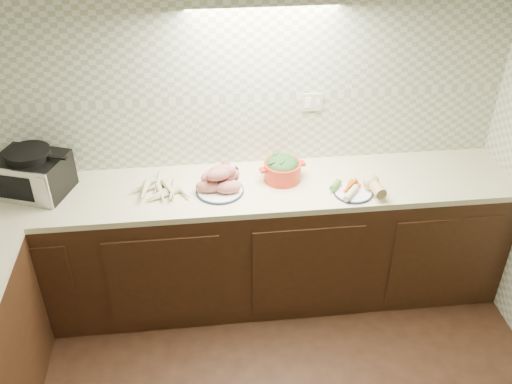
{
  "coord_description": "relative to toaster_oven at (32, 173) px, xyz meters",
  "views": [
    {
      "loc": [
        -0.18,
        -1.48,
        2.86
      ],
      "look_at": [
        0.13,
        1.25,
        1.02
      ],
      "focal_mm": 40.0,
      "sensor_mm": 36.0,
      "label": 1
    }
  ],
  "objects": [
    {
      "name": "room",
      "position": [
        1.2,
        -1.58,
        0.59
      ],
      "size": [
        3.6,
        3.6,
        2.6
      ],
      "color": "black",
      "rests_on": "ground"
    },
    {
      "name": "counter",
      "position": [
        0.52,
        -0.9,
        -0.59
      ],
      "size": [
        3.6,
        3.6,
        0.9
      ],
      "color": "black",
      "rests_on": "ground"
    },
    {
      "name": "toaster_oven",
      "position": [
        0.0,
        0.0,
        0.0
      ],
      "size": [
        0.49,
        0.43,
        0.29
      ],
      "rotation": [
        0.0,
        0.0,
        -0.34
      ],
      "color": "black",
      "rests_on": "counter"
    },
    {
      "name": "parsnip_pile",
      "position": [
        0.8,
        -0.1,
        -0.11
      ],
      "size": [
        0.34,
        0.37,
        0.07
      ],
      "color": "beige",
      "rests_on": "counter"
    },
    {
      "name": "sweet_potato_plate",
      "position": [
        1.13,
        -0.12,
        -0.06
      ],
      "size": [
        0.3,
        0.3,
        0.18
      ],
      "rotation": [
        0.0,
        0.0,
        -0.13
      ],
      "color": "#182341",
      "rests_on": "counter"
    },
    {
      "name": "onion_bowl",
      "position": [
        1.19,
        0.04,
        -0.09
      ],
      "size": [
        0.14,
        0.14,
        0.11
      ],
      "color": "black",
      "rests_on": "counter"
    },
    {
      "name": "dutch_oven",
      "position": [
        1.53,
        -0.03,
        -0.05
      ],
      "size": [
        0.3,
        0.28,
        0.17
      ],
      "rotation": [
        0.0,
        0.0,
        0.22
      ],
      "color": "red",
      "rests_on": "counter"
    },
    {
      "name": "veg_plate",
      "position": [
        1.99,
        -0.23,
        -0.09
      ],
      "size": [
        0.31,
        0.25,
        0.11
      ],
      "rotation": [
        0.0,
        0.0,
        -0.0
      ],
      "color": "#182341",
      "rests_on": "counter"
    }
  ]
}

